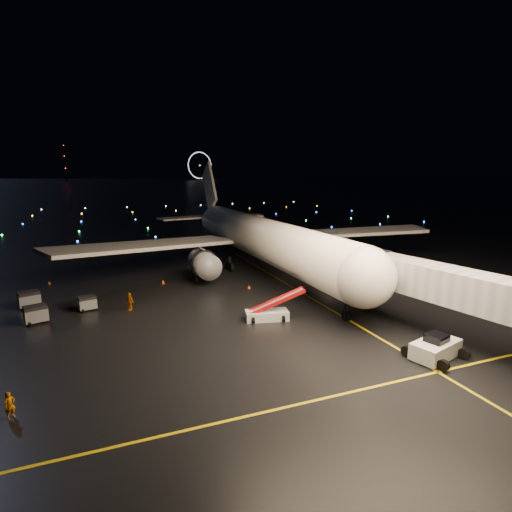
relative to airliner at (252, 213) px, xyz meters
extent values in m
plane|color=black|center=(-11.30, 272.81, -8.40)|extent=(2000.00, 2000.00, 0.00)
cube|color=#D7BD08|center=(0.70, -12.19, -8.39)|extent=(0.25, 80.00, 0.02)
cube|color=#D7BD08|center=(-16.30, -37.19, -8.39)|extent=(60.00, 0.25, 0.02)
cube|color=silver|center=(2.31, -35.29, -7.39)|extent=(4.68, 3.29, 2.01)
imported|color=orange|center=(-27.73, -32.12, -7.56)|extent=(0.73, 0.68, 1.68)
imported|color=orange|center=(-19.55, -14.54, -7.44)|extent=(1.04, 1.18, 1.92)
cone|color=#E7560B|center=(-4.76, -11.55, -8.16)|extent=(0.47, 0.47, 0.47)
cone|color=#E7560B|center=(-10.17, -5.53, -8.13)|extent=(0.55, 0.55, 0.55)
cone|color=#E7560B|center=(-14.67, -5.20, -8.13)|extent=(0.52, 0.52, 0.53)
cone|color=#E7560B|center=(-28.83, 0.06, -8.16)|extent=(0.51, 0.51, 0.47)
cylinder|color=black|center=(-71.30, 712.81, 23.60)|extent=(1.80, 1.80, 64.00)
cube|color=gray|center=(-23.83, -12.84, -7.65)|extent=(2.02, 1.64, 1.51)
cube|color=gray|center=(-29.78, -9.62, -7.51)|extent=(2.44, 2.03, 1.79)
cube|color=gray|center=(-28.47, -15.05, -7.53)|extent=(2.38, 1.97, 1.75)
camera|label=1|loc=(-21.82, -57.64, 6.13)|focal=28.00mm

